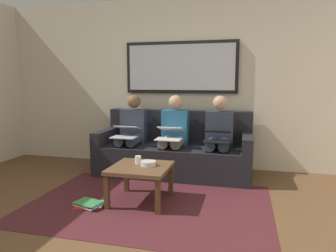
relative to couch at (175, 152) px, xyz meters
The scene contains 15 objects.
ground_plane 2.15m from the couch, 90.00° to the left, with size 6.00×5.20×0.10m, color brown.
wall_rear 1.10m from the couch, 90.00° to the right, with size 6.00×0.12×2.60m, color beige.
area_rug 1.30m from the couch, 90.00° to the left, with size 2.60×1.80×0.01m, color #4C1E23.
couch is the anchor object (origin of this frame).
framed_mirror 1.30m from the couch, 90.00° to the right, with size 1.75×0.05×0.79m.
coffee_table 1.22m from the couch, 84.71° to the left, with size 0.63×0.63×0.41m.
cup 1.15m from the couch, 81.33° to the left, with size 0.07×0.07×0.09m, color silver.
bowl 1.18m from the couch, 88.26° to the left, with size 0.17×0.17×0.05m, color beige.
person_left 0.71m from the couch, behind, with size 0.38×0.58×1.14m.
laptop_black 0.78m from the couch, 153.93° to the left, with size 0.34×0.35×0.15m.
person_middle 0.31m from the couch, 90.00° to the left, with size 0.38×0.58×1.14m.
laptop_white 0.44m from the couch, 90.00° to the left, with size 0.35×0.39×0.17m.
person_right 0.71m from the couch, ahead, with size 0.38×0.58×1.14m.
laptop_silver 0.78m from the couch, 25.60° to the left, with size 0.34×0.38×0.16m.
magazine_stack 1.63m from the couch, 67.94° to the left, with size 0.35×0.27×0.05m.
Camera 1 is at (-0.99, 2.26, 1.33)m, focal length 33.28 mm.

